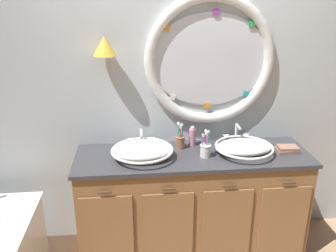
# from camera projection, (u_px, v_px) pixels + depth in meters

# --- Properties ---
(back_wall_assembly) EXTENTS (6.40, 0.26, 2.60)m
(back_wall_assembly) POSITION_uv_depth(u_px,v_px,m) (182.00, 90.00, 2.90)
(back_wall_assembly) COLOR silver
(back_wall_assembly) RESTS_ON ground_plane
(vanity_counter) EXTENTS (1.83, 0.59, 0.89)m
(vanity_counter) POSITION_uv_depth(u_px,v_px,m) (192.00, 203.00, 2.92)
(vanity_counter) COLOR olive
(vanity_counter) RESTS_ON ground_plane
(sink_basin_left) EXTENTS (0.48, 0.48, 0.12)m
(sink_basin_left) POSITION_uv_depth(u_px,v_px,m) (142.00, 150.00, 2.69)
(sink_basin_left) COLOR white
(sink_basin_left) RESTS_ON vanity_counter
(sink_basin_right) EXTENTS (0.46, 0.46, 0.10)m
(sink_basin_right) POSITION_uv_depth(u_px,v_px,m) (244.00, 147.00, 2.76)
(sink_basin_right) COLOR white
(sink_basin_right) RESTS_ON vanity_counter
(faucet_set_left) EXTENTS (0.23, 0.14, 0.15)m
(faucet_set_left) POSITION_uv_depth(u_px,v_px,m) (141.00, 139.00, 2.89)
(faucet_set_left) COLOR silver
(faucet_set_left) RESTS_ON vanity_counter
(faucet_set_right) EXTENTS (0.23, 0.12, 0.17)m
(faucet_set_right) POSITION_uv_depth(u_px,v_px,m) (236.00, 135.00, 2.97)
(faucet_set_right) COLOR silver
(faucet_set_right) RESTS_ON vanity_counter
(toothbrush_holder_left) EXTENTS (0.08, 0.08, 0.22)m
(toothbrush_holder_left) POSITION_uv_depth(u_px,v_px,m) (180.00, 141.00, 2.86)
(toothbrush_holder_left) COLOR #996647
(toothbrush_holder_left) RESTS_ON vanity_counter
(toothbrush_holder_right) EXTENTS (0.09, 0.09, 0.21)m
(toothbrush_holder_right) POSITION_uv_depth(u_px,v_px,m) (206.00, 150.00, 2.70)
(toothbrush_holder_right) COLOR white
(toothbrush_holder_right) RESTS_ON vanity_counter
(soap_dispenser) EXTENTS (0.05, 0.06, 0.17)m
(soap_dispenser) POSITION_uv_depth(u_px,v_px,m) (192.00, 137.00, 2.91)
(soap_dispenser) COLOR pink
(soap_dispenser) RESTS_ON vanity_counter
(folded_hand_towel) EXTENTS (0.17, 0.12, 0.05)m
(folded_hand_towel) POSITION_uv_depth(u_px,v_px,m) (287.00, 149.00, 2.80)
(folded_hand_towel) COLOR #936B56
(folded_hand_towel) RESTS_ON vanity_counter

